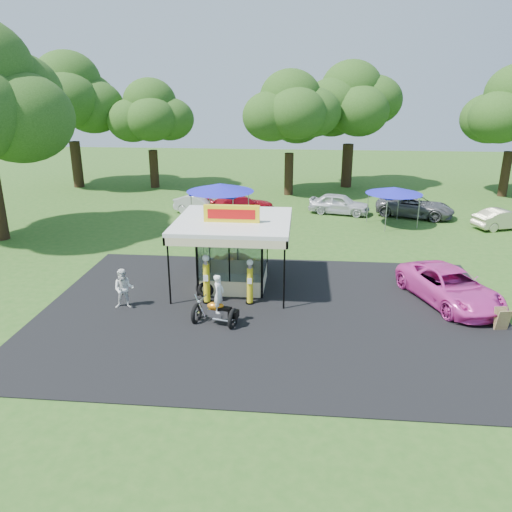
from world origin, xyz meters
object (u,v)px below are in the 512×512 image
object	(u,v)px
bg_car_e	(503,219)
tent_east	(394,191)
gas_station_kiosk	(234,251)
pink_sedan	(450,286)
bg_car_d	(415,206)
gas_pump_left	(207,280)
tent_west	(220,188)
spectator_west	(124,289)
bg_car_c	(339,204)
bg_car_b	(241,205)
bg_car_a	(203,205)
kiosk_car	(240,261)
motorcycle	(217,305)
gas_pump_right	(250,283)
a_frame_sign	(502,320)

from	to	relation	value
bg_car_e	tent_east	size ratio (longest dim) A/B	1.07
bg_car_e	gas_station_kiosk	bearing A→B (deg)	104.74
pink_sedan	bg_car_d	xyz separation A→B (m)	(1.66, 15.85, -0.00)
gas_pump_left	tent_west	distance (m)	12.37
spectator_west	bg_car_e	distance (m)	26.21
pink_sedan	bg_car_c	xyz separation A→B (m)	(-3.94, 16.21, -0.00)
spectator_west	bg_car_b	distance (m)	17.39
gas_pump_left	bg_car_a	size ratio (longest dim) A/B	0.50
pink_sedan	bg_car_d	world-z (taller)	pink_sedan
bg_car_a	bg_car_c	distance (m)	10.42
bg_car_d	bg_car_a	bearing A→B (deg)	113.35
kiosk_car	bg_car_d	world-z (taller)	bg_car_d
pink_sedan	bg_car_c	bearing A→B (deg)	82.89
bg_car_c	tent_west	size ratio (longest dim) A/B	1.01
bg_car_c	tent_west	world-z (taller)	tent_west
gas_pump_left	bg_car_d	distance (m)	21.12
bg_car_a	bg_car_b	size ratio (longest dim) A/B	0.88
bg_car_b	tent_east	world-z (taller)	tent_east
bg_car_a	tent_west	xyz separation A→B (m)	(2.02, -3.81, 2.11)
kiosk_car	bg_car_c	xyz separation A→B (m)	(6.06, 12.90, 0.30)
motorcycle	pink_sedan	distance (m)	10.59
kiosk_car	bg_car_e	world-z (taller)	bg_car_e
kiosk_car	bg_car_b	bearing A→B (deg)	6.69
bg_car_a	tent_west	size ratio (longest dim) A/B	1.02
motorcycle	pink_sedan	xyz separation A→B (m)	(10.09, 3.21, -0.11)
bg_car_a	bg_car_e	bearing A→B (deg)	-67.78
motorcycle	bg_car_c	size ratio (longest dim) A/B	0.50
gas_station_kiosk	kiosk_car	bearing A→B (deg)	90.00
gas_pump_left	bg_car_e	xyz separation A→B (m)	(17.96, 14.13, -0.43)
pink_sedan	bg_car_e	size ratio (longest dim) A/B	1.35
kiosk_car	bg_car_b	xyz separation A→B (m)	(-1.39, 11.83, 0.28)
kiosk_car	bg_car_d	bearing A→B (deg)	-42.88
gas_pump_left	motorcycle	world-z (taller)	gas_pump_left
gas_pump_right	spectator_west	size ratio (longest dim) A/B	1.17
a_frame_sign	gas_station_kiosk	bearing A→B (deg)	154.19
gas_station_kiosk	tent_west	xyz separation A→B (m)	(-2.27, 9.97, 1.09)
tent_east	a_frame_sign	bearing A→B (deg)	-83.40
gas_pump_right	bg_car_d	xyz separation A→B (m)	(10.64, 16.87, -0.24)
bg_car_d	bg_car_e	bearing A→B (deg)	-97.87
bg_car_d	bg_car_b	bearing A→B (deg)	113.02
gas_pump_right	bg_car_a	size ratio (longest dim) A/B	0.46
gas_station_kiosk	spectator_west	distance (m)	5.50
gas_station_kiosk	tent_east	bearing A→B (deg)	51.78
gas_pump_left	bg_car_d	bearing A→B (deg)	53.40
gas_pump_right	kiosk_car	distance (m)	4.48
bg_car_d	tent_west	distance (m)	14.86
kiosk_car	motorcycle	bearing A→B (deg)	179.15
gas_station_kiosk	bg_car_a	bearing A→B (deg)	107.25
gas_pump_right	motorcycle	bearing A→B (deg)	-116.75
motorcycle	bg_car_b	distance (m)	18.40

